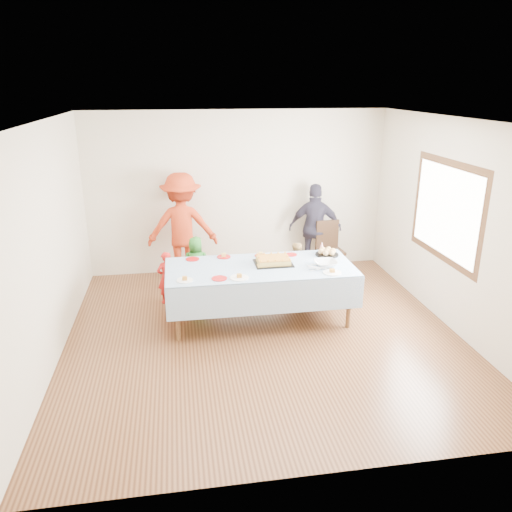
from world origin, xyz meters
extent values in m
plane|color=#472714|center=(0.00, 0.00, 0.00)|extent=(5.00, 5.00, 0.00)
cube|color=beige|center=(0.00, 2.50, 1.35)|extent=(5.00, 0.04, 2.70)
cube|color=beige|center=(0.00, -2.50, 1.35)|extent=(5.00, 0.04, 2.70)
cube|color=beige|center=(-2.50, 0.00, 1.35)|extent=(0.04, 5.00, 2.70)
cube|color=beige|center=(2.50, 0.00, 1.35)|extent=(0.04, 5.00, 2.70)
cube|color=white|center=(0.00, 0.00, 2.70)|extent=(5.00, 5.00, 0.04)
cube|color=#472B16|center=(2.47, 0.20, 1.50)|extent=(0.03, 1.75, 1.35)
cylinder|color=brown|center=(-1.09, 0.02, 0.36)|extent=(0.06, 0.06, 0.73)
cylinder|color=brown|center=(1.15, 0.02, 0.36)|extent=(0.06, 0.06, 0.73)
cylinder|color=brown|center=(-1.09, 0.86, 0.36)|extent=(0.06, 0.06, 0.73)
cylinder|color=brown|center=(1.15, 0.86, 0.36)|extent=(0.06, 0.06, 0.73)
cube|color=brown|center=(0.03, 0.44, 0.75)|extent=(2.40, 1.00, 0.04)
cube|color=white|center=(0.03, 0.44, 0.78)|extent=(2.50, 1.10, 0.01)
cube|color=black|center=(0.22, 0.52, 0.79)|extent=(0.51, 0.39, 0.01)
cube|color=#D9B052|center=(0.22, 0.52, 0.83)|extent=(0.43, 0.32, 0.06)
cube|color=#996323|center=(0.22, 0.52, 0.86)|extent=(0.43, 0.32, 0.01)
cylinder|color=black|center=(1.05, 0.74, 0.79)|extent=(0.33, 0.33, 0.02)
sphere|color=tan|center=(1.14, 0.74, 0.84)|extent=(0.08, 0.08, 0.08)
sphere|color=tan|center=(1.09, 0.82, 0.84)|extent=(0.08, 0.08, 0.08)
sphere|color=tan|center=(1.00, 0.82, 0.84)|extent=(0.08, 0.08, 0.08)
sphere|color=tan|center=(0.96, 0.74, 0.84)|extent=(0.08, 0.08, 0.08)
sphere|color=tan|center=(1.00, 0.67, 0.84)|extent=(0.08, 0.08, 0.08)
sphere|color=tan|center=(1.09, 0.67, 0.84)|extent=(0.08, 0.08, 0.08)
sphere|color=tan|center=(1.05, 0.74, 0.84)|extent=(0.08, 0.08, 0.08)
imported|color=silver|center=(0.90, 0.31, 0.82)|extent=(0.31, 0.31, 0.08)
cone|color=white|center=(1.01, 0.88, 0.86)|extent=(0.09, 0.09, 0.16)
cylinder|color=#B90D10|center=(-0.85, 0.86, 0.79)|extent=(0.19, 0.19, 0.01)
cylinder|color=#B90D10|center=(-0.41, 0.89, 0.79)|extent=(0.19, 0.19, 0.01)
cylinder|color=#B90D10|center=(0.11, 0.85, 0.79)|extent=(0.17, 0.17, 0.01)
cylinder|color=#B90D10|center=(0.55, 0.83, 0.79)|extent=(0.16, 0.16, 0.01)
cylinder|color=#B90D10|center=(-0.55, 0.08, 0.79)|extent=(0.20, 0.20, 0.01)
cylinder|color=white|center=(-0.98, 0.09, 0.79)|extent=(0.20, 0.20, 0.01)
cylinder|color=white|center=(-0.30, 0.06, 0.79)|extent=(0.24, 0.24, 0.01)
cylinder|color=white|center=(0.91, 0.05, 0.79)|extent=(0.24, 0.24, 0.01)
cylinder|color=black|center=(1.32, 1.71, 0.20)|extent=(0.03, 0.03, 0.41)
cylinder|color=black|center=(1.66, 1.74, 0.20)|extent=(0.03, 0.03, 0.41)
cylinder|color=black|center=(1.29, 2.05, 0.20)|extent=(0.03, 0.03, 0.41)
cylinder|color=black|center=(1.63, 2.08, 0.20)|extent=(0.03, 0.03, 0.41)
cube|color=black|center=(1.48, 1.89, 0.43)|extent=(0.43, 0.43, 0.05)
cube|color=black|center=(1.46, 2.07, 0.68)|extent=(0.40, 0.08, 0.47)
imported|color=red|center=(-1.23, 1.22, 0.39)|extent=(0.34, 0.29, 0.79)
imported|color=#297627|center=(-0.77, 1.61, 0.44)|extent=(0.45, 0.32, 0.87)
imported|color=tan|center=(0.73, 1.28, 0.40)|extent=(0.47, 0.41, 0.81)
imported|color=#B83317|center=(-0.96, 2.20, 0.88)|extent=(1.18, 0.72, 1.76)
imported|color=#302D3E|center=(1.28, 2.20, 0.76)|extent=(0.95, 0.57, 1.52)
camera|label=1|loc=(-1.02, -5.71, 3.10)|focal=35.00mm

